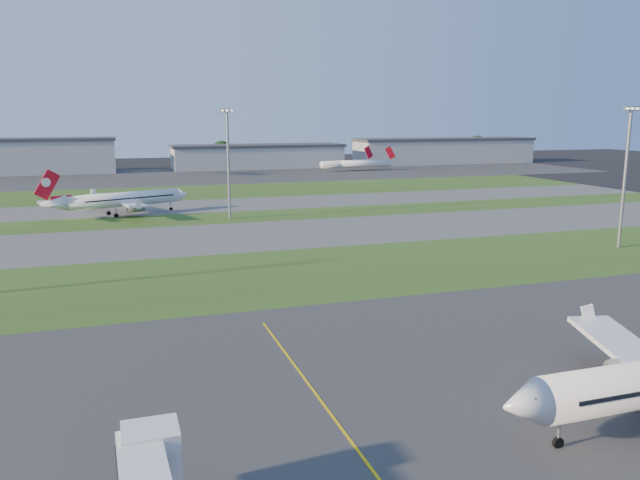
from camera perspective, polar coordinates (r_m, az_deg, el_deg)
name	(u,v)px	position (r m, az deg, el deg)	size (l,w,h in m)	color
ground	(291,462)	(46.69, -2.68, -19.60)	(700.00, 700.00, 0.00)	black
apron_near	(291,462)	(46.69, -2.68, -19.60)	(300.00, 70.00, 0.01)	#333335
grass_strip_a	(197,281)	(94.39, -11.21, -3.71)	(300.00, 34.00, 0.01)	#344A18
taxiway_a	(175,240)	(126.43, -13.09, -0.02)	(300.00, 32.00, 0.01)	#515154
grass_strip_b	(165,221)	(150.98, -13.98, 1.73)	(300.00, 18.00, 0.01)	#344A18
taxiway_b	(158,208)	(172.69, -14.55, 2.85)	(300.00, 26.00, 0.01)	#515154
grass_strip_c	(151,194)	(205.38, -15.18, 4.09)	(300.00, 40.00, 0.01)	#344A18
apron_far	(142,177)	(265.00, -15.94, 5.56)	(400.00, 80.00, 0.01)	#333335
yellow_line	(357,450)	(48.07, 3.39, -18.64)	(0.25, 60.00, 0.02)	gold
airliner_taxiing	(123,200)	(161.58, -17.55, 3.52)	(33.48, 28.38, 10.99)	white
mini_jet_near	(346,164)	(284.11, 2.38, 6.99)	(28.09, 9.71, 9.48)	white
mini_jet_far	(363,164)	(285.09, 3.97, 6.99)	(28.63, 5.51, 9.48)	white
light_mast_centre	(228,157)	(149.20, -8.39, 7.56)	(3.20, 0.70, 25.80)	gray
light_mast_east	(626,168)	(127.11, 26.18, 5.94)	(3.20, 0.70, 25.80)	gray
hangar_west	(29,156)	(296.17, -25.07, 6.98)	(71.40, 23.00, 15.20)	#9B9CA2
hangar_east	(258,156)	(301.49, -5.68, 7.64)	(81.60, 23.00, 11.20)	#9B9CA2
hangar_far_east	(444,151)	(337.61, 11.29, 8.02)	(96.90, 23.00, 13.20)	#9B9CA2
tree_mid_west	(92,157)	(305.39, -20.12, 7.10)	(9.90, 9.90, 10.80)	black
tree_mid_east	(222,153)	(312.31, -8.96, 7.89)	(11.55, 11.55, 12.60)	black
tree_east	(365,152)	(330.97, 4.14, 8.06)	(10.45, 10.45, 11.40)	black
tree_far_east	(477,147)	(366.66, 14.18, 8.26)	(12.65, 12.65, 13.80)	black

